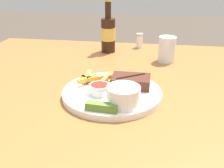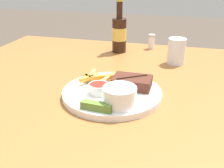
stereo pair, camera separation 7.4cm
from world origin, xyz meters
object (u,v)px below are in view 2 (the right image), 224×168
Objects in this scene: dinner_plate at (112,93)px; coleslaw_cup at (120,95)px; salt_shaker at (152,41)px; drinking_glass at (176,51)px; steak_portion at (132,82)px; fork_utensil at (94,83)px; beer_bottle at (119,33)px; dipping_sauce_cup at (99,88)px; pickle_spear at (97,106)px.

dinner_plate is 0.10m from coleslaw_cup.
coleslaw_cup is 1.33× the size of salt_shaker.
salt_shaker is at bearing 122.98° from drinking_glass.
drinking_glass is at bearing 63.57° from dinner_plate.
steak_portion is 0.12m from fork_utensil.
beer_bottle is 0.16m from salt_shaker.
coleslaw_cup is 0.09m from dipping_sauce_cup.
pickle_spear is 1.26× the size of salt_shaker.
steak_portion is 0.12m from coleslaw_cup.
drinking_glass reaches higher than pickle_spear.
salt_shaker reaches higher than fork_utensil.
beer_bottle is at bearing -147.31° from salt_shaker.
beer_bottle is (-0.08, 0.42, 0.07)m from dinner_plate.
dipping_sauce_cup reaches higher than pickle_spear.
dipping_sauce_cup is 0.89× the size of salt_shaker.
dipping_sauce_cup is at bearing -83.52° from beer_bottle.
dipping_sauce_cup reaches higher than dinner_plate.
coleslaw_cup reaches higher than dinner_plate.
dipping_sauce_cup is 0.41m from drinking_glass.
dinner_plate is at bearing -143.35° from steak_portion.
steak_portion is 0.91× the size of fork_utensil.
steak_portion is 0.41m from beer_bottle.
coleslaw_cup is at bearing -106.69° from drinking_glass.
beer_bottle is at bearing 103.73° from coleslaw_cup.
salt_shaker is (0.13, 0.08, -0.05)m from beer_bottle.
beer_bottle reaches higher than fork_utensil.
coleslaw_cup is at bearing -19.01° from fork_utensil.
fork_utensil reaches higher than dinner_plate.
drinking_glass reaches higher than steak_portion.
salt_shaker is (0.05, 0.51, 0.02)m from dinner_plate.
dipping_sauce_cup is 0.07m from fork_utensil.
beer_bottle is at bearing 96.48° from dipping_sauce_cup.
coleslaw_cup is at bearing -90.75° from salt_shaker.
pickle_spear is (0.02, -0.09, -0.01)m from dipping_sauce_cup.
dipping_sauce_cup reaches higher than fork_utensil.
salt_shaker is (0.08, 0.54, -0.00)m from dipping_sauce_cup.
pickle_spear is at bearing -41.46° from fork_utensil.
coleslaw_cup is at bearing -35.86° from dipping_sauce_cup.
beer_bottle reaches higher than salt_shaker.
pickle_spear is at bearing -93.87° from dinner_plate.
beer_bottle is (-0.05, 0.45, 0.05)m from dipping_sauce_cup.
dinner_plate is 0.08m from fork_utensil.
fork_utensil is at bearing -87.73° from beer_bottle.
fork_utensil is 0.49m from salt_shaker.
steak_portion is at bearing -111.23° from drinking_glass.
beer_bottle reaches higher than coleslaw_cup.
beer_bottle is at bearing 108.86° from steak_portion.
coleslaw_cup is 0.43m from drinking_glass.
steak_portion is 0.31m from drinking_glass.
dipping_sauce_cup is 0.09m from pickle_spear.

